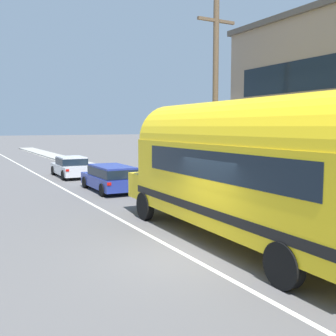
{
  "coord_description": "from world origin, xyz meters",
  "views": [
    {
      "loc": [
        -5.28,
        -8.6,
        3.36
      ],
      "look_at": [
        1.75,
        4.22,
        1.83
      ],
      "focal_mm": 42.54,
      "sensor_mm": 36.0,
      "label": 1
    }
  ],
  "objects": [
    {
      "name": "car_second",
      "position": [
        1.75,
        17.68,
        0.74
      ],
      "size": [
        2.0,
        4.56,
        1.37
      ],
      "color": "silver",
      "rests_on": "ground"
    },
    {
      "name": "sidewalk_slab",
      "position": [
        4.81,
        10.0,
        0.07
      ],
      "size": [
        2.03,
        90.0,
        0.15
      ],
      "primitive_type": "cube",
      "color": "#9E9B93",
      "rests_on": "ground"
    },
    {
      "name": "car_lead",
      "position": [
        1.93,
        10.74,
        0.79
      ],
      "size": [
        1.97,
        4.46,
        1.37
      ],
      "color": "navy",
      "rests_on": "ground"
    },
    {
      "name": "utility_pole",
      "position": [
        4.58,
        5.25,
        4.42
      ],
      "size": [
        1.8,
        0.24,
        8.5
      ],
      "color": "brown",
      "rests_on": "ground"
    },
    {
      "name": "lane_markings",
      "position": [
        1.75,
        12.0,
        0.0
      ],
      "size": [
        3.93,
        80.0,
        0.01
      ],
      "color": "silver",
      "rests_on": "ground"
    },
    {
      "name": "painted_bus",
      "position": [
        1.88,
        -0.25,
        2.3
      ],
      "size": [
        2.76,
        11.51,
        4.12
      ],
      "color": "yellow",
      "rests_on": "ground"
    },
    {
      "name": "ground_plane",
      "position": [
        0.0,
        0.0,
        0.0
      ],
      "size": [
        300.0,
        300.0,
        0.0
      ],
      "primitive_type": "plane",
      "color": "#565454"
    }
  ]
}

